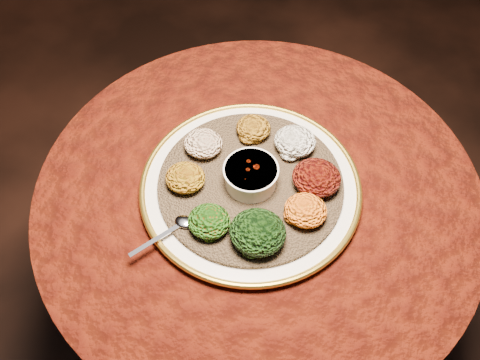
% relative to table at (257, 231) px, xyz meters
% --- Properties ---
extents(table, '(0.96, 0.96, 0.73)m').
position_rel_table_xyz_m(table, '(0.00, 0.00, 0.00)').
color(table, black).
rests_on(table, ground).
extents(platter, '(0.56, 0.56, 0.02)m').
position_rel_table_xyz_m(platter, '(-0.02, -0.01, 0.19)').
color(platter, silver).
rests_on(platter, table).
extents(injera, '(0.42, 0.42, 0.01)m').
position_rel_table_xyz_m(injera, '(-0.02, -0.01, 0.20)').
color(injera, brown).
rests_on(injera, platter).
extents(stew_bowl, '(0.11, 0.11, 0.05)m').
position_rel_table_xyz_m(stew_bowl, '(-0.02, -0.01, 0.24)').
color(stew_bowl, white).
rests_on(stew_bowl, injera).
extents(spoon, '(0.10, 0.12, 0.01)m').
position_rel_table_xyz_m(spoon, '(-0.12, -0.15, 0.21)').
color(spoon, silver).
rests_on(spoon, injera).
extents(portion_ayib, '(0.09, 0.09, 0.04)m').
position_rel_table_xyz_m(portion_ayib, '(0.05, 0.11, 0.23)').
color(portion_ayib, white).
rests_on(portion_ayib, injera).
extents(portion_kitfo, '(0.10, 0.10, 0.05)m').
position_rel_table_xyz_m(portion_kitfo, '(0.11, 0.03, 0.23)').
color(portion_kitfo, black).
rests_on(portion_kitfo, injera).
extents(portion_tikil, '(0.09, 0.08, 0.04)m').
position_rel_table_xyz_m(portion_tikil, '(0.11, -0.05, 0.23)').
color(portion_tikil, '#CC9411').
rests_on(portion_tikil, injera).
extents(portion_gomen, '(0.11, 0.10, 0.05)m').
position_rel_table_xyz_m(portion_gomen, '(0.04, -0.13, 0.23)').
color(portion_gomen, black).
rests_on(portion_gomen, injera).
extents(portion_mixveg, '(0.08, 0.08, 0.04)m').
position_rel_table_xyz_m(portion_mixveg, '(-0.06, -0.14, 0.23)').
color(portion_mixveg, '#A32C0A').
rests_on(portion_mixveg, injera).
extents(portion_kik, '(0.08, 0.08, 0.04)m').
position_rel_table_xyz_m(portion_kik, '(-0.14, -0.05, 0.23)').
color(portion_kik, '#9E720D').
rests_on(portion_kik, injera).
extents(portion_timatim, '(0.08, 0.08, 0.04)m').
position_rel_table_xyz_m(portion_timatim, '(-0.14, 0.04, 0.23)').
color(portion_timatim, maroon).
rests_on(portion_timatim, injera).
extents(portion_shiro, '(0.08, 0.07, 0.04)m').
position_rel_table_xyz_m(portion_shiro, '(-0.05, 0.12, 0.23)').
color(portion_shiro, '#9A6712').
rests_on(portion_shiro, injera).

